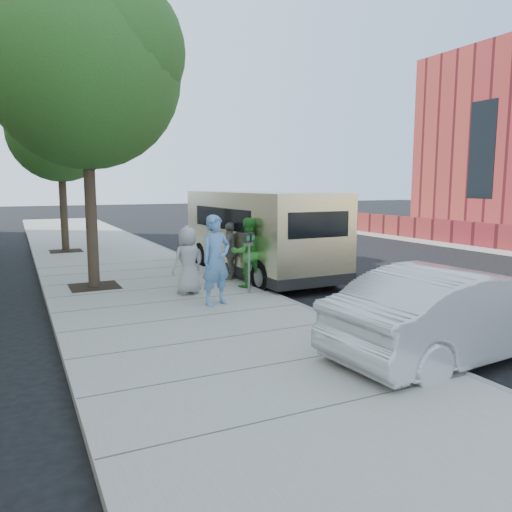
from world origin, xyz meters
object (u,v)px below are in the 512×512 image
at_px(parking_meter, 249,250).
at_px(tree_far, 60,127).
at_px(tree_near, 86,65).
at_px(person_striped_polo, 230,251).
at_px(person_green_shirt, 247,252).
at_px(van, 258,232).
at_px(sedan, 457,313).
at_px(person_gray_shirt, 188,261).
at_px(person_officer, 216,260).

bearing_deg(parking_meter, tree_far, 86.12).
distance_m(tree_near, person_striped_polo, 5.80).
xyz_separation_m(tree_near, person_green_shirt, (3.45, -1.72, -4.52)).
xyz_separation_m(parking_meter, van, (1.54, 2.67, 0.14)).
distance_m(van, sedan, 7.86).
xyz_separation_m(van, person_gray_shirt, (-2.87, -2.11, -0.38)).
bearing_deg(person_green_shirt, parking_meter, 74.52).
bearing_deg(person_gray_shirt, person_green_shirt, 169.84).
relative_size(sedan, person_gray_shirt, 2.82).
xyz_separation_m(person_gray_shirt, person_striped_polo, (1.61, 1.25, -0.01)).
xyz_separation_m(tree_near, van, (4.71, 0.25, -4.22)).
xyz_separation_m(tree_far, parking_meter, (3.17, -10.02, -3.69)).
bearing_deg(van, sedan, -93.92).
relative_size(tree_far, sedan, 1.45).
distance_m(tree_near, parking_meter, 5.91).
distance_m(parking_meter, van, 3.08).
height_order(person_officer, person_gray_shirt, person_officer).
distance_m(person_officer, person_green_shirt, 1.99).
distance_m(parking_meter, person_green_shirt, 0.77).
bearing_deg(person_officer, person_gray_shirt, 86.16).
distance_m(tree_far, person_gray_shirt, 10.41).
bearing_deg(person_gray_shirt, tree_near, -60.19).
xyz_separation_m(parking_meter, person_gray_shirt, (-1.33, 0.56, -0.25)).
bearing_deg(parking_meter, tree_near, 121.25).
relative_size(van, person_green_shirt, 3.89).
height_order(parking_meter, person_officer, person_officer).
bearing_deg(parking_meter, van, 38.62).
bearing_deg(van, person_officer, -129.24).
bearing_deg(van, person_gray_shirt, -144.81).
relative_size(person_green_shirt, person_striped_polo, 1.12).
bearing_deg(person_gray_shirt, tree_far, -93.95).
relative_size(tree_far, person_green_shirt, 3.71).
bearing_deg(parking_meter, person_gray_shirt, 135.72).
xyz_separation_m(tree_far, sedan, (4.33, -15.18, -4.15)).
relative_size(sedan, person_green_shirt, 2.56).
height_order(van, person_green_shirt, van).
relative_size(person_officer, person_striped_polo, 1.24).
xyz_separation_m(sedan, person_officer, (-2.28, 4.44, 0.38)).
height_order(tree_near, tree_far, tree_near).
bearing_deg(sedan, tree_near, 24.90).
bearing_deg(person_officer, van, 38.67).
relative_size(van, person_officer, 3.52).
bearing_deg(tree_near, person_striped_polo, -10.04).
relative_size(person_officer, person_gray_shirt, 1.22).
bearing_deg(person_green_shirt, tree_near, -19.96).
xyz_separation_m(parking_meter, person_officer, (-1.12, -0.72, -0.07)).
xyz_separation_m(tree_far, person_gray_shirt, (1.84, -9.46, -3.94)).
bearing_deg(sedan, person_green_shirt, 3.67).
xyz_separation_m(tree_far, van, (4.71, -7.35, -3.56)).
distance_m(person_officer, person_gray_shirt, 1.31).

